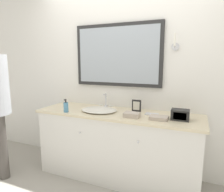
# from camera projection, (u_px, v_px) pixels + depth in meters

# --- Properties ---
(ground_plane) EXTENTS (14.00, 14.00, 0.00)m
(ground_plane) POSITION_uv_depth(u_px,v_px,m) (106.00, 191.00, 2.29)
(ground_plane) COLOR #9E998E
(wall_back) EXTENTS (8.00, 0.18, 2.55)m
(wall_back) POSITION_uv_depth(u_px,v_px,m) (126.00, 75.00, 2.67)
(wall_back) COLOR white
(wall_back) RESTS_ON ground_plane
(vanity_counter) EXTENTS (2.02, 0.62, 0.85)m
(vanity_counter) POSITION_uv_depth(u_px,v_px,m) (117.00, 145.00, 2.51)
(vanity_counter) COLOR silver
(vanity_counter) RESTS_ON ground_plane
(sink_basin) EXTENTS (0.45, 0.42, 0.20)m
(sink_basin) POSITION_uv_depth(u_px,v_px,m) (99.00, 110.00, 2.51)
(sink_basin) COLOR silver
(sink_basin) RESTS_ON vanity_counter
(soap_bottle) EXTENTS (0.06, 0.06, 0.16)m
(soap_bottle) POSITION_uv_depth(u_px,v_px,m) (66.00, 107.00, 2.45)
(soap_bottle) COLOR teal
(soap_bottle) RESTS_ON vanity_counter
(appliance_box) EXTENTS (0.18, 0.13, 0.11)m
(appliance_box) POSITION_uv_depth(u_px,v_px,m) (180.00, 115.00, 2.12)
(appliance_box) COLOR black
(appliance_box) RESTS_ON vanity_counter
(picture_frame) EXTENTS (0.11, 0.01, 0.15)m
(picture_frame) POSITION_uv_depth(u_px,v_px,m) (136.00, 106.00, 2.48)
(picture_frame) COLOR black
(picture_frame) RESTS_ON vanity_counter
(hand_towel_near_sink) EXTENTS (0.19, 0.14, 0.04)m
(hand_towel_near_sink) POSITION_uv_depth(u_px,v_px,m) (159.00, 118.00, 2.14)
(hand_towel_near_sink) COLOR #B7A899
(hand_towel_near_sink) RESTS_ON vanity_counter
(hand_towel_far_corner) EXTENTS (0.17, 0.13, 0.05)m
(hand_towel_far_corner) POSITION_uv_depth(u_px,v_px,m) (132.00, 115.00, 2.23)
(hand_towel_far_corner) COLOR #B7A899
(hand_towel_far_corner) RESTS_ON vanity_counter
(metal_tray) EXTENTS (0.15, 0.10, 0.01)m
(metal_tray) POSITION_uv_depth(u_px,v_px,m) (152.00, 114.00, 2.34)
(metal_tray) COLOR silver
(metal_tray) RESTS_ON vanity_counter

